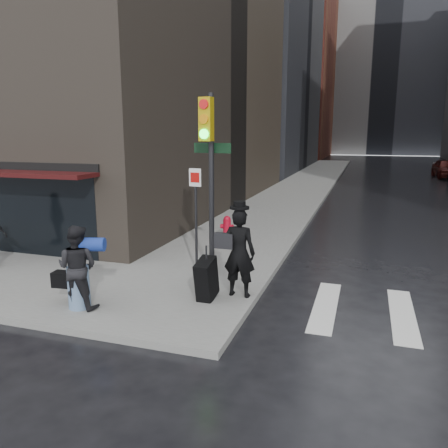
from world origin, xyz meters
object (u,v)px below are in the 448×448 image
at_px(man_jeans, 77,267).
at_px(fire_hydrant, 227,229).
at_px(parked_car_4, 447,168).
at_px(traffic_light, 208,161).
at_px(man_overcoat, 232,257).

xyz_separation_m(man_jeans, fire_hydrant, (1.14, 6.70, -0.52)).
distance_m(fire_hydrant, parked_car_4, 29.35).
relative_size(traffic_light, fire_hydrant, 5.52).
distance_m(man_overcoat, man_jeans, 3.30).
relative_size(man_overcoat, traffic_light, 0.48).
relative_size(traffic_light, parked_car_4, 0.96).
xyz_separation_m(man_jeans, traffic_light, (1.86, 2.86, 2.05)).
height_order(man_overcoat, parked_car_4, man_overcoat).
xyz_separation_m(traffic_light, fire_hydrant, (-0.72, 3.84, -2.58)).
bearing_deg(man_jeans, traffic_light, -129.02).
xyz_separation_m(man_overcoat, parked_car_4, (9.19, 32.34, -0.27)).
height_order(fire_hydrant, parked_car_4, parked_car_4).
xyz_separation_m(traffic_light, parked_car_4, (10.21, 31.08, -2.29)).
bearing_deg(man_jeans, man_overcoat, -156.95).
height_order(man_overcoat, fire_hydrant, man_overcoat).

